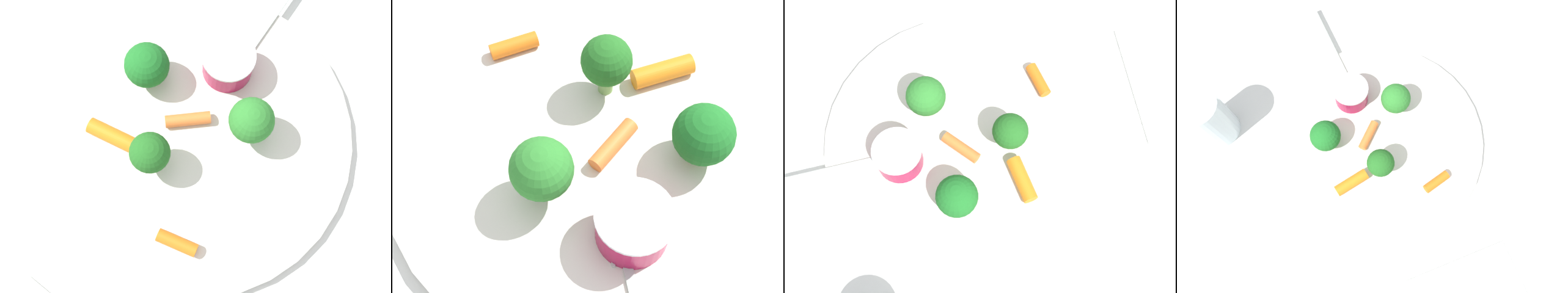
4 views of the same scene
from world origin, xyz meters
TOP-DOWN VIEW (x-y plane):
  - ground_plane at (0.00, 0.00)m, footprint 2.40×2.40m
  - plate at (0.00, 0.00)m, footprint 0.32×0.32m
  - sauce_cup at (0.07, 0.02)m, footprint 0.05×0.05m
  - broccoli_floret_0 at (-0.05, 0.01)m, footprint 0.04×0.04m
  - broccoli_floret_1 at (0.02, 0.07)m, footprint 0.04×0.04m
  - broccoli_floret_2 at (0.04, -0.04)m, footprint 0.04×0.04m
  - carrot_stick_0 at (-0.09, -0.06)m, footprint 0.02×0.04m
  - carrot_stick_1 at (-0.05, 0.06)m, footprint 0.03×0.05m
  - carrot_stick_2 at (0.01, 0.01)m, footprint 0.04×0.04m
  - fork at (0.16, 0.02)m, footprint 0.18×0.03m

SIDE VIEW (x-z plane):
  - ground_plane at x=0.00m, z-range 0.00..0.00m
  - plate at x=0.00m, z-range 0.00..0.01m
  - fork at x=0.16m, z-range 0.01..0.01m
  - carrot_stick_2 at x=0.01m, z-range 0.01..0.02m
  - carrot_stick_0 at x=-0.09m, z-range 0.01..0.02m
  - carrot_stick_1 at x=-0.05m, z-range 0.01..0.03m
  - sauce_cup at x=0.07m, z-range 0.01..0.05m
  - broccoli_floret_1 at x=0.02m, z-range 0.02..0.07m
  - broccoli_floret_0 at x=-0.05m, z-range 0.02..0.07m
  - broccoli_floret_2 at x=0.04m, z-range 0.02..0.08m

